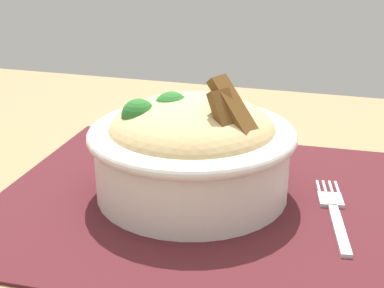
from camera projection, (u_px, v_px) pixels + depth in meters
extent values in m
cube|color=#99754C|center=(220.00, 206.00, 0.53)|extent=(1.39, 0.76, 0.04)
cube|color=#47191E|center=(239.00, 204.00, 0.49)|extent=(0.47, 0.35, 0.00)
cylinder|color=silver|center=(192.00, 160.00, 0.50)|extent=(0.18, 0.18, 0.07)
torus|color=silver|center=(192.00, 133.00, 0.49)|extent=(0.20, 0.20, 0.01)
ellipsoid|color=tan|center=(192.00, 132.00, 0.49)|extent=(0.20, 0.20, 0.07)
sphere|color=#266826|center=(172.00, 110.00, 0.48)|extent=(0.04, 0.04, 0.04)
sphere|color=#266826|center=(139.00, 116.00, 0.47)|extent=(0.03, 0.03, 0.03)
cylinder|color=orange|center=(179.00, 116.00, 0.48)|extent=(0.04, 0.02, 0.01)
cylinder|color=orange|center=(240.00, 113.00, 0.49)|extent=(0.03, 0.02, 0.01)
cylinder|color=orange|center=(169.00, 121.00, 0.47)|extent=(0.04, 0.01, 0.01)
cube|color=brown|center=(226.00, 117.00, 0.44)|extent=(0.04, 0.03, 0.05)
cube|color=brown|center=(235.00, 109.00, 0.45)|extent=(0.05, 0.04, 0.05)
cube|color=silver|center=(340.00, 233.00, 0.43)|extent=(0.02, 0.07, 0.00)
cube|color=silver|center=(333.00, 209.00, 0.47)|extent=(0.01, 0.01, 0.00)
cube|color=silver|center=(331.00, 199.00, 0.49)|extent=(0.03, 0.03, 0.00)
cube|color=silver|center=(337.00, 188.00, 0.51)|extent=(0.01, 0.02, 0.00)
cube|color=silver|center=(331.00, 188.00, 0.51)|extent=(0.01, 0.02, 0.00)
cube|color=silver|center=(324.00, 187.00, 0.51)|extent=(0.01, 0.02, 0.00)
cube|color=silver|center=(318.00, 187.00, 0.51)|extent=(0.01, 0.02, 0.00)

